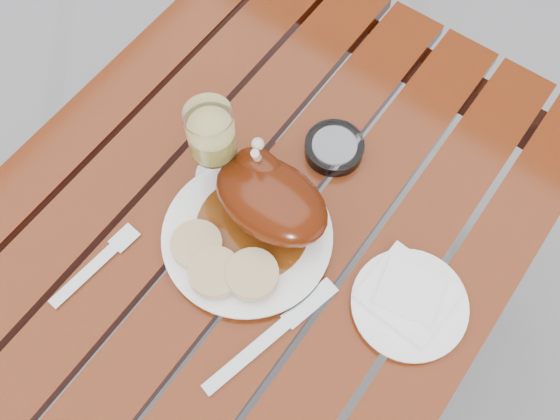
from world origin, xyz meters
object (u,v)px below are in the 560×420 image
(ashtray, at_px, (334,148))
(dinner_plate, at_px, (247,237))
(wine_glass, at_px, (214,147))
(side_plate, at_px, (409,305))
(table, at_px, (240,314))

(ashtray, bearing_deg, dinner_plate, -95.54)
(wine_glass, height_order, side_plate, wine_glass)
(wine_glass, height_order, ashtray, wine_glass)
(side_plate, xyz_separation_m, ashtray, (-0.24, 0.16, 0.01))
(table, xyz_separation_m, wine_glass, (-0.09, 0.10, 0.47))
(dinner_plate, relative_size, ashtray, 2.69)
(wine_glass, bearing_deg, dinner_plate, -30.14)
(dinner_plate, height_order, wine_glass, wine_glass)
(table, xyz_separation_m, side_plate, (0.28, 0.09, 0.38))
(table, bearing_deg, wine_glass, 133.56)
(side_plate, distance_m, ashtray, 0.29)
(dinner_plate, xyz_separation_m, side_plate, (0.26, 0.06, -0.00))
(table, relative_size, side_plate, 6.79)
(wine_glass, distance_m, side_plate, 0.38)
(table, xyz_separation_m, dinner_plate, (0.02, 0.03, 0.38))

